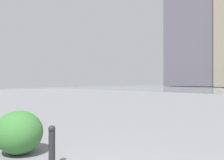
# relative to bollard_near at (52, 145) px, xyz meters

# --- Properties ---
(building_annex) EXTENTS (16.14, 13.66, 38.89)m
(building_annex) POSITION_rel_bollard_near_xyz_m (19.69, -62.71, 19.04)
(building_annex) COLOR #5B5660
(building_annex) RESTS_ON ground
(bollard_near) EXTENTS (0.13, 0.13, 0.77)m
(bollard_near) POSITION_rel_bollard_near_xyz_m (0.00, 0.00, 0.00)
(bollard_near) COLOR #232328
(bollard_near) RESTS_ON ground
(shrub_round) EXTENTS (1.10, 0.99, 0.93)m
(shrub_round) POSITION_rel_bollard_near_xyz_m (1.21, 0.02, 0.06)
(shrub_round) COLOR #387533
(shrub_round) RESTS_ON ground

